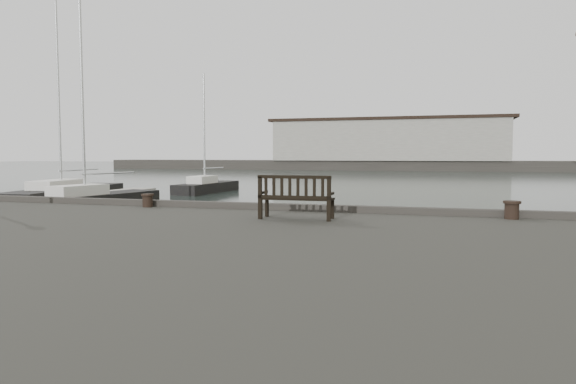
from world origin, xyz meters
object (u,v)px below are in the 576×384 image
object	(u,v)px
bollard_left	(148,200)
yacht_b	(67,195)
bollard_right	(512,210)
yacht_c	(92,204)
yacht_d	(207,189)
bench	(296,206)

from	to	relation	value
bollard_left	yacht_b	xyz separation A→B (m)	(-17.21, 16.95, -1.51)
bollard_left	yacht_b	size ratio (longest dim) A/B	0.02
bollard_right	yacht_b	xyz separation A→B (m)	(-27.27, 16.95, -1.53)
yacht_c	yacht_d	xyz separation A→B (m)	(0.94, 13.60, -0.01)
yacht_c	bench	bearing A→B (deg)	-30.22
bollard_right	yacht_d	size ratio (longest dim) A/B	0.04
bollard_right	yacht_d	world-z (taller)	yacht_d
bench	bollard_right	xyz separation A→B (m)	(5.01, 1.51, -0.11)
bench	yacht_b	size ratio (longest dim) A/B	0.11
yacht_c	yacht_d	world-z (taller)	yacht_c
bench	bollard_right	world-z (taller)	bench
bench	bollard_left	world-z (taller)	bench
bollard_right	yacht_c	distance (m)	24.63
bollard_right	bench	bearing A→B (deg)	-163.22
bollard_left	yacht_d	xyz separation A→B (m)	(-10.41, 25.68, -1.52)
yacht_c	bollard_right	bearing A→B (deg)	-20.00
yacht_d	bollard_left	bearing A→B (deg)	-65.82
bollard_left	yacht_b	distance (m)	24.20
bollard_left	yacht_c	bearing A→B (deg)	133.21
bollard_left	bollard_right	world-z (taller)	bollard_right
bollard_right	yacht_c	bearing A→B (deg)	150.56
bench	yacht_c	distance (m)	21.36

